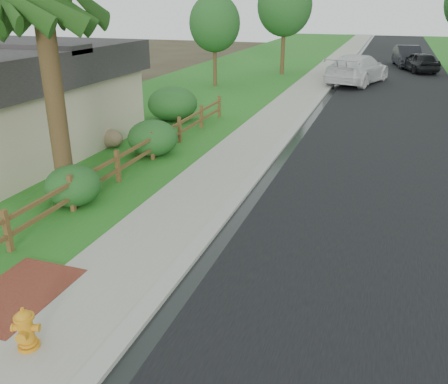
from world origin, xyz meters
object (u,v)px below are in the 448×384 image
at_px(ranch_fence, 136,154).
at_px(dark_car_mid, 419,62).
at_px(white_suv, 357,69).
at_px(fire_hydrant, 26,330).

distance_m(ranch_fence, dark_car_mid, 30.67).
bearing_deg(white_suv, dark_car_mid, -103.92).
bearing_deg(fire_hydrant, white_suv, 84.43).
xyz_separation_m(ranch_fence, white_suv, (5.60, 21.37, 0.40)).
relative_size(fire_hydrant, white_suv, 0.11).
distance_m(white_suv, dark_car_mid, 8.79).
height_order(ranch_fence, white_suv, white_suv).
height_order(fire_hydrant, dark_car_mid, dark_car_mid).
relative_size(fire_hydrant, dark_car_mid, 0.17).
distance_m(fire_hydrant, dark_car_mid, 38.30).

